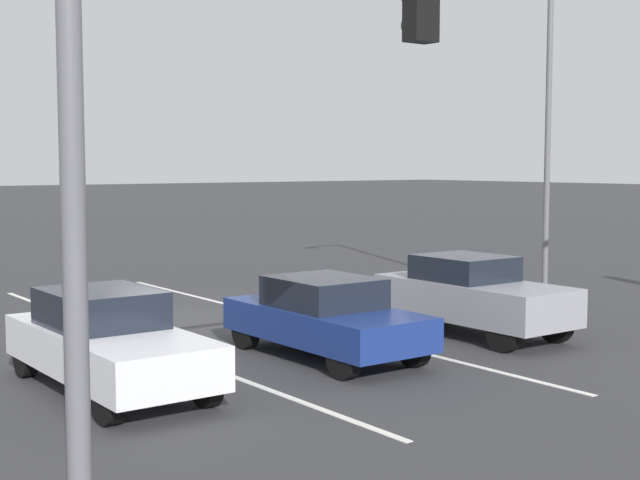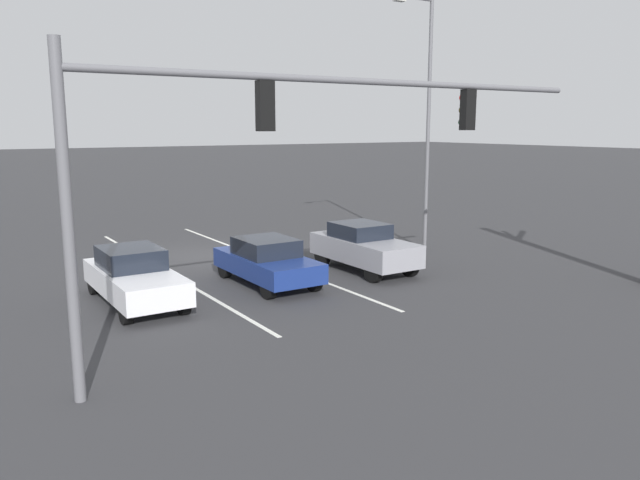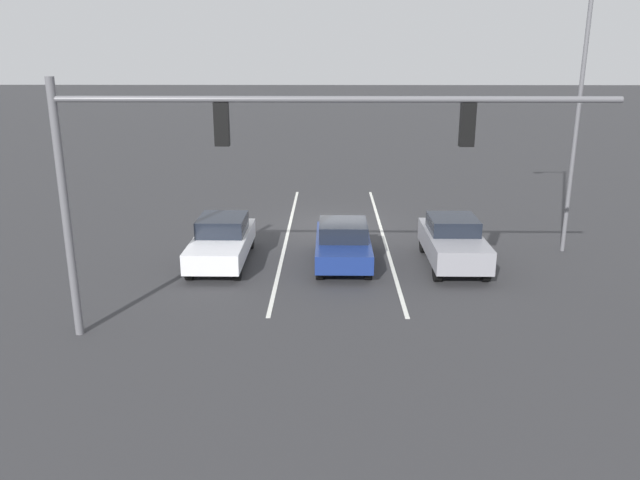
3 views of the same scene
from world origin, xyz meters
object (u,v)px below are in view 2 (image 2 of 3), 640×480
at_px(car_white_rightlane_front, 134,276).
at_px(street_lamp_left_shoulder, 425,110).
at_px(car_navy_midlane_front, 267,261).
at_px(car_gray_leftlane_front, 363,246).
at_px(traffic_signal_gantry, 279,135).

bearing_deg(car_white_rightlane_front, street_lamp_left_shoulder, -173.04).
xyz_separation_m(car_navy_midlane_front, car_white_rightlane_front, (3.95, -0.12, 0.02)).
height_order(car_white_rightlane_front, street_lamp_left_shoulder, street_lamp_left_shoulder).
distance_m(car_gray_leftlane_front, street_lamp_left_shoulder, 6.19).
distance_m(car_white_rightlane_front, car_gray_leftlane_front, 7.49).
bearing_deg(street_lamp_left_shoulder, traffic_signal_gantry, 34.58).
bearing_deg(car_navy_midlane_front, traffic_signal_gantry, 64.83).
distance_m(car_navy_midlane_front, traffic_signal_gantry, 7.09).
bearing_deg(car_white_rightlane_front, car_navy_midlane_front, 178.28).
distance_m(car_white_rightlane_front, traffic_signal_gantry, 6.85).
relative_size(car_navy_midlane_front, car_white_rightlane_front, 0.93).
relative_size(car_white_rightlane_front, traffic_signal_gantry, 0.35).
relative_size(car_gray_leftlane_front, traffic_signal_gantry, 0.32).
height_order(car_gray_leftlane_front, traffic_signal_gantry, traffic_signal_gantry).
xyz_separation_m(car_white_rightlane_front, street_lamp_left_shoulder, (-11.46, -1.40, 4.53)).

